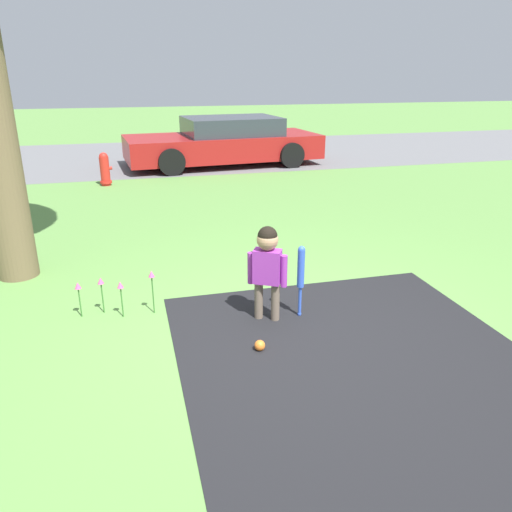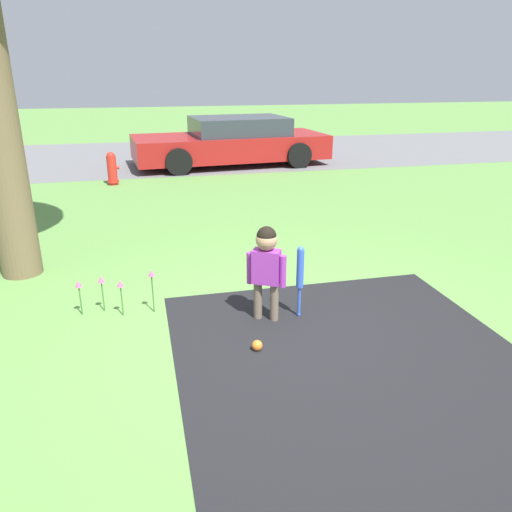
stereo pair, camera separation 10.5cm
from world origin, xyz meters
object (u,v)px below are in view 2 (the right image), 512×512
sports_ball (257,345)px  parked_car (232,142)px  child (266,260)px  fire_hydrant (112,169)px  baseball_bat (300,272)px

sports_ball → parked_car: parked_car is taller
parked_car → sports_ball: bearing=75.9°
child → parked_car: (1.22, 8.10, -0.04)m
fire_hydrant → parked_car: bearing=31.9°
child → baseball_bat: size_ratio=1.29×
parked_car → child: bearing=76.7°
sports_ball → fire_hydrant: 7.02m
baseball_bat → parked_car: parked_car is taller
fire_hydrant → parked_car: 3.29m
child → sports_ball: child is taller
fire_hydrant → parked_car: size_ratio=0.14×
parked_car → baseball_bat: bearing=78.9°
baseball_bat → fire_hydrant: bearing=106.4°
child → fire_hydrant: child is taller
child → parked_car: size_ratio=0.19×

